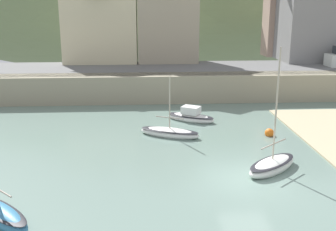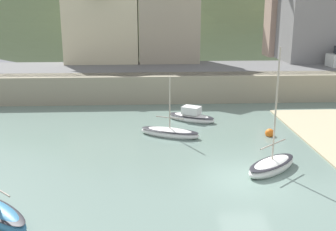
% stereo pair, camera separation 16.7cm
% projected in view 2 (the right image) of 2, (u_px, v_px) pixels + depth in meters
% --- Properties ---
extents(quay_seawall, '(48.00, 9.40, 2.40)m').
position_uv_depth(quay_seawall, '(201.00, 85.00, 36.60)').
color(quay_seawall, gray).
rests_on(quay_seawall, ground).
extents(hillside_backdrop, '(80.00, 44.00, 21.25)m').
position_uv_depth(hillside_backdrop, '(150.00, 8.00, 71.04)').
color(hillside_backdrop, '#6A7E52').
rests_on(hillside_backdrop, ground).
extents(waterfront_building_left, '(7.75, 4.89, 8.69)m').
position_uv_depth(waterfront_building_left, '(102.00, 19.00, 42.06)').
color(waterfront_building_left, beige).
rests_on(waterfront_building_left, ground).
extents(waterfront_building_centre, '(6.44, 4.84, 9.93)m').
position_uv_depth(waterfront_building_centre, '(169.00, 13.00, 42.25)').
color(waterfront_building_centre, tan).
rests_on(waterfront_building_centre, ground).
extents(waterfront_building_right, '(6.71, 6.16, 9.94)m').
position_uv_depth(waterfront_building_right, '(315.00, 12.00, 43.04)').
color(waterfront_building_right, gray).
rests_on(waterfront_building_right, ground).
extents(sailboat_white_hull, '(3.82, 3.02, 1.23)m').
position_uv_depth(sailboat_white_hull, '(191.00, 117.00, 30.28)').
color(sailboat_white_hull, white).
rests_on(sailboat_white_hull, ground).
extents(rowboat_small_beached, '(3.62, 3.37, 6.59)m').
position_uv_depth(rowboat_small_beached, '(272.00, 165.00, 21.26)').
color(rowboat_small_beached, white).
rests_on(rowboat_small_beached, ground).
extents(motorboat_with_cabin, '(4.18, 2.79, 4.13)m').
position_uv_depth(motorboat_with_cabin, '(170.00, 132.00, 26.81)').
color(motorboat_with_cabin, white).
rests_on(motorboat_with_cabin, ground).
extents(mooring_buoy, '(0.60, 0.60, 0.60)m').
position_uv_depth(mooring_buoy, '(270.00, 133.00, 26.83)').
color(mooring_buoy, orange).
rests_on(mooring_buoy, ground).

